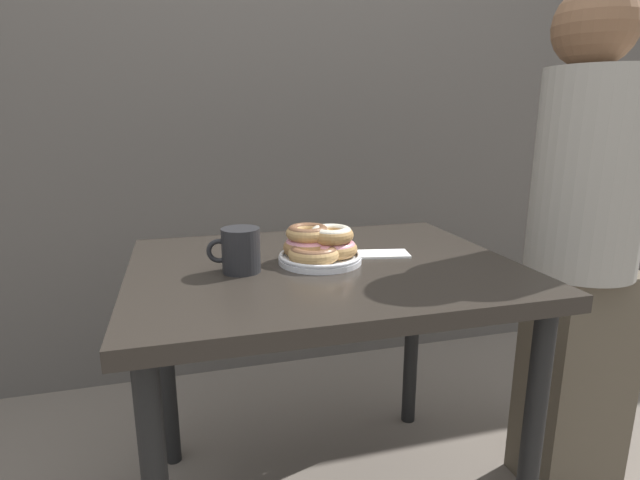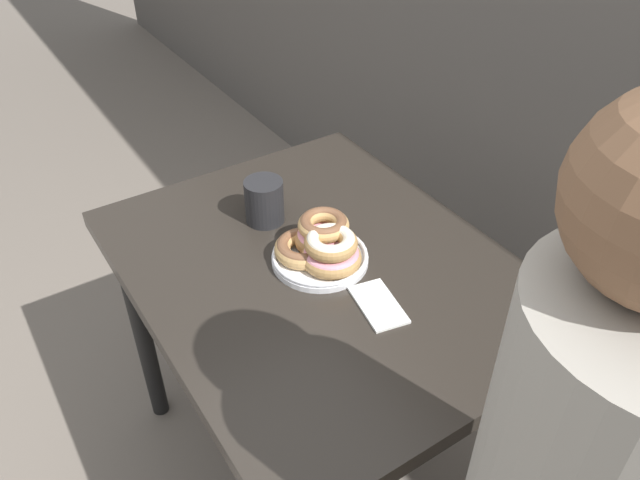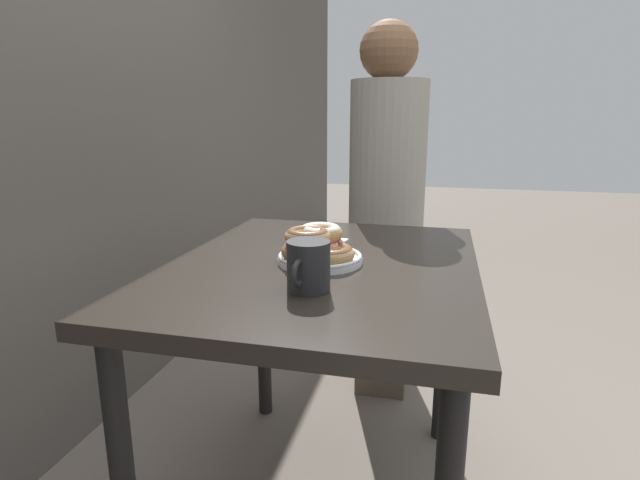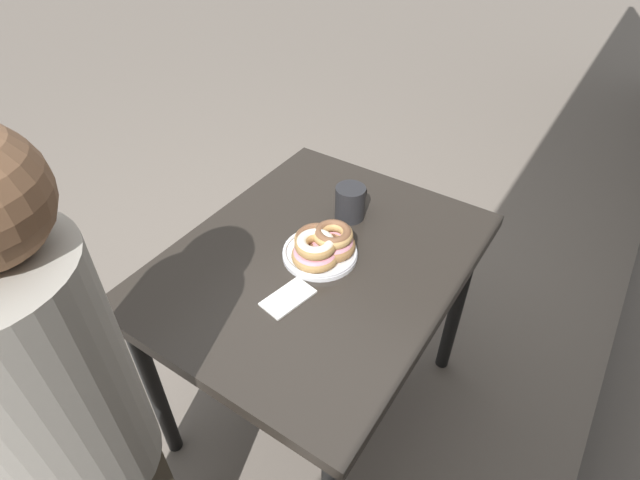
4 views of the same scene
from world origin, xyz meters
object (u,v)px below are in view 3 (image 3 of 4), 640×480
object	(u,v)px
donut_plate	(318,247)
coffee_mug	(308,266)
dining_table	(322,296)
person_figure	(387,212)
napkin	(328,244)

from	to	relation	value
donut_plate	coffee_mug	distance (m)	0.21
dining_table	person_figure	size ratio (longest dim) A/B	0.67
donut_plate	person_figure	distance (m)	0.76
coffee_mug	person_figure	distance (m)	0.96
napkin	coffee_mug	bearing A→B (deg)	-173.29
napkin	person_figure	bearing A→B (deg)	-11.13
coffee_mug	person_figure	bearing A→B (deg)	-3.87
donut_plate	person_figure	bearing A→B (deg)	-7.20
coffee_mug	napkin	world-z (taller)	coffee_mug
donut_plate	person_figure	world-z (taller)	person_figure
coffee_mug	napkin	size ratio (longest dim) A/B	0.85
coffee_mug	napkin	distance (m)	0.40
coffee_mug	napkin	bearing A→B (deg)	6.71
donut_plate	napkin	world-z (taller)	donut_plate
donut_plate	napkin	distance (m)	0.19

